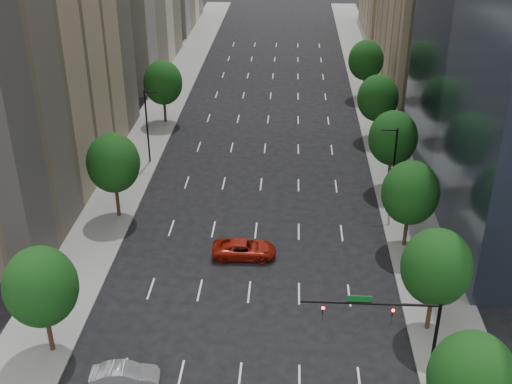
# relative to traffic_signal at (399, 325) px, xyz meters

# --- Properties ---
(sidewalk_left) EXTENTS (6.00, 200.00, 0.15)m
(sidewalk_left) POSITION_rel_traffic_signal_xyz_m (-26.03, 30.00, -5.10)
(sidewalk_left) COLOR slate
(sidewalk_left) RESTS_ON ground
(sidewalk_right) EXTENTS (6.00, 200.00, 0.15)m
(sidewalk_right) POSITION_rel_traffic_signal_xyz_m (4.97, 30.00, -5.10)
(sidewalk_right) COLOR slate
(sidewalk_right) RESTS_ON ground
(tree_right_0) EXTENTS (5.20, 5.20, 8.39)m
(tree_right_0) POSITION_rel_traffic_signal_xyz_m (3.47, -5.00, 0.22)
(tree_right_0) COLOR #382316
(tree_right_0) RESTS_ON ground
(tree_right_1) EXTENTS (5.20, 5.20, 8.75)m
(tree_right_1) POSITION_rel_traffic_signal_xyz_m (3.47, 6.00, 0.58)
(tree_right_1) COLOR #382316
(tree_right_1) RESTS_ON ground
(tree_right_2) EXTENTS (5.20, 5.20, 8.61)m
(tree_right_2) POSITION_rel_traffic_signal_xyz_m (3.47, 18.00, 0.43)
(tree_right_2) COLOR #382316
(tree_right_2) RESTS_ON ground
(tree_right_3) EXTENTS (5.20, 5.20, 8.89)m
(tree_right_3) POSITION_rel_traffic_signal_xyz_m (3.47, 30.00, 0.72)
(tree_right_3) COLOR #382316
(tree_right_3) RESTS_ON ground
(tree_right_4) EXTENTS (5.20, 5.20, 8.46)m
(tree_right_4) POSITION_rel_traffic_signal_xyz_m (3.47, 44.00, 0.29)
(tree_right_4) COLOR #382316
(tree_right_4) RESTS_ON ground
(tree_right_5) EXTENTS (5.20, 5.20, 8.75)m
(tree_right_5) POSITION_rel_traffic_signal_xyz_m (3.47, 60.00, 0.58)
(tree_right_5) COLOR #382316
(tree_right_5) RESTS_ON ground
(tree_left_0) EXTENTS (5.20, 5.20, 8.75)m
(tree_left_0) POSITION_rel_traffic_signal_xyz_m (-24.53, 2.00, 0.58)
(tree_left_0) COLOR #382316
(tree_left_0) RESTS_ON ground
(tree_left_1) EXTENTS (5.20, 5.20, 8.97)m
(tree_left_1) POSITION_rel_traffic_signal_xyz_m (-24.53, 22.00, 0.79)
(tree_left_1) COLOR #382316
(tree_left_1) RESTS_ON ground
(tree_left_2) EXTENTS (5.20, 5.20, 8.68)m
(tree_left_2) POSITION_rel_traffic_signal_xyz_m (-24.53, 48.00, 0.50)
(tree_left_2) COLOR #382316
(tree_left_2) RESTS_ON ground
(streetlight_rn) EXTENTS (1.70, 0.20, 9.00)m
(streetlight_rn) POSITION_rel_traffic_signal_xyz_m (2.91, 25.00, -0.33)
(streetlight_rn) COLOR black
(streetlight_rn) RESTS_ON ground
(streetlight_ln) EXTENTS (1.70, 0.20, 9.00)m
(streetlight_ln) POSITION_rel_traffic_signal_xyz_m (-23.96, 35.00, -0.33)
(streetlight_ln) COLOR black
(streetlight_ln) RESTS_ON ground
(traffic_signal) EXTENTS (9.12, 0.40, 7.38)m
(traffic_signal) POSITION_rel_traffic_signal_xyz_m (0.00, 0.00, 0.00)
(traffic_signal) COLOR black
(traffic_signal) RESTS_ON ground
(car_silver) EXTENTS (4.83, 2.10, 1.54)m
(car_silver) POSITION_rel_traffic_signal_xyz_m (-18.36, -1.06, -4.40)
(car_silver) COLOR #9F9FA4
(car_silver) RESTS_ON ground
(car_red_far) EXTENTS (5.87, 2.86, 1.61)m
(car_red_far) POSITION_rel_traffic_signal_xyz_m (-11.32, 15.37, -4.37)
(car_red_far) COLOR maroon
(car_red_far) RESTS_ON ground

